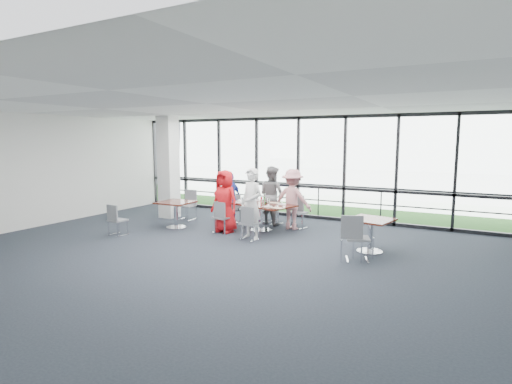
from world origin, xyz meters
The scene contains 41 objects.
floor centered at (0.00, 0.00, -0.01)m, with size 12.00×10.00×0.02m, color #20262F.
ceiling centered at (0.00, 0.00, 3.20)m, with size 12.00×10.00×0.04m, color white.
wall_left centered at (-6.00, 0.00, 1.60)m, with size 0.10×10.00×3.20m, color silver.
curtain_wall_back centered at (0.00, 5.00, 1.60)m, with size 12.00×0.10×3.20m, color white.
structural_column centered at (-3.60, 3.00, 1.60)m, with size 0.50×0.50×3.20m, color silver.
apron centered at (0.00, 10.00, -0.02)m, with size 80.00×70.00×0.02m, color slate.
grass_strip centered at (0.00, 8.00, 0.01)m, with size 80.00×5.00×0.01m, color #214F1C.
hangar_main centered at (4.00, 32.00, 3.00)m, with size 24.00×10.00×6.00m, color silver.
hangar_aux centered at (-18.00, 28.00, 2.00)m, with size 10.00×6.00×4.00m, color silver.
guard_rail centered at (0.00, 5.60, 0.50)m, with size 0.06×0.06×12.00m, color #2D2D33.
main_table centered at (-0.12, 2.68, 0.62)m, with size 2.03×1.49×0.75m.
side_table_left centered at (-2.40, 1.85, 0.64)m, with size 0.92×0.92×0.75m.
side_table_right centered at (2.97, 1.93, 0.64)m, with size 1.04×1.04×0.75m.
diner_near_left centered at (-0.90, 2.07, 0.84)m, with size 0.82×0.53×1.68m, color red.
diner_near_right centered at (0.09, 1.74, 0.89)m, with size 0.65×0.48×1.78m, color white.
diner_far_left centered at (-0.24, 3.60, 0.86)m, with size 0.83×0.51×1.71m, color slate.
diner_far_right centered at (0.56, 3.25, 0.84)m, with size 1.08×0.56×1.67m, color #CF878A.
diner_end centered at (-1.36, 3.09, 0.76)m, with size 0.90×0.49×1.53m, color #263BA5.
chair_main_nl centered at (-0.90, 1.94, 0.42)m, with size 0.41×0.41×0.84m, color slate, non-canonical shape.
chair_main_nr centered at (0.11, 1.62, 0.42)m, with size 0.41×0.41×0.84m, color slate, non-canonical shape.
chair_main_fl centered at (-0.24, 3.70, 0.48)m, with size 0.47×0.47×0.95m, color slate, non-canonical shape.
chair_main_fr centered at (0.64, 3.43, 0.44)m, with size 0.43×0.43×0.89m, color slate, non-canonical shape.
chair_main_end centered at (-1.43, 3.11, 0.41)m, with size 0.40×0.40×0.82m, color slate, non-canonical shape.
chair_spare_la centered at (-3.14, 0.42, 0.40)m, with size 0.39×0.39×0.81m, color slate, non-canonical shape.
chair_spare_lb centered at (-2.82, 2.89, 0.45)m, with size 0.44×0.44×0.90m, color slate, non-canonical shape.
chair_spare_r centered at (2.88, 1.17, 0.47)m, with size 0.46×0.46×0.94m, color slate, non-canonical shape.
plate_nl centered at (-0.70, 2.54, 0.76)m, with size 0.24×0.24×0.01m, color white.
plate_nr centered at (0.28, 2.28, 0.76)m, with size 0.24×0.24×0.01m, color white.
plate_fl centered at (-0.47, 3.15, 0.76)m, with size 0.24×0.24×0.01m, color white.
plate_fr centered at (0.43, 2.81, 0.76)m, with size 0.24×0.24×0.01m, color white.
plate_end centered at (-0.86, 2.88, 0.76)m, with size 0.26×0.26×0.01m, color white.
tumbler_a centered at (-0.37, 2.54, 0.82)m, with size 0.07×0.07×0.14m, color white.
tumbler_b centered at (0.05, 2.45, 0.82)m, with size 0.07×0.07×0.15m, color white.
tumbler_c centered at (0.02, 2.83, 0.82)m, with size 0.07×0.07×0.15m, color white.
tumbler_d centered at (-0.77, 2.74, 0.82)m, with size 0.07×0.07×0.14m, color white.
menu_a centered at (-0.31, 2.35, 0.75)m, with size 0.28×0.20×0.00m, color silver.
menu_b centered at (0.58, 2.24, 0.75)m, with size 0.32×0.22×0.00m, color silver.
menu_c centered at (0.13, 2.96, 0.75)m, with size 0.28×0.20×0.00m, color silver.
condiment_caddy centered at (-0.05, 2.76, 0.77)m, with size 0.10×0.07×0.04m, color black.
ketchup_bottle centered at (-0.13, 2.69, 0.84)m, with size 0.06×0.06×0.18m, color #B6192A.
green_bottle centered at (-0.02, 2.66, 0.85)m, with size 0.05×0.05×0.20m, color #277329.
Camera 1 is at (4.80, -6.83, 2.47)m, focal length 28.00 mm.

